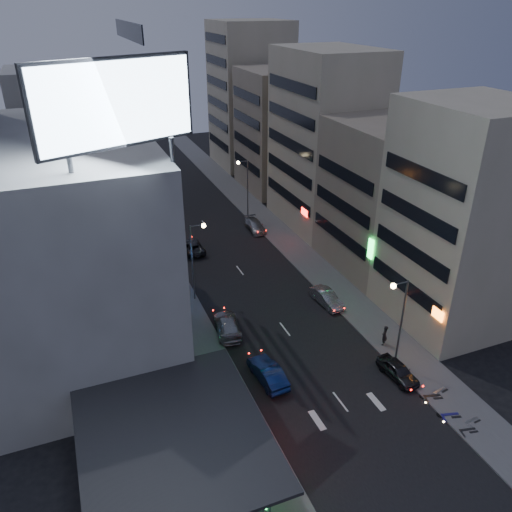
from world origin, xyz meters
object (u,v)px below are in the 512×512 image
parked_car_right_mid (326,298)px  scooter_silver_a (477,411)px  person (384,335)px  scooter_silver_b (444,381)px  parked_car_right_far (255,226)px  scooter_blue (459,406)px  scooter_black_b (441,388)px  parked_car_left (193,246)px  road_car_silver (227,325)px  parked_car_right_near (398,371)px  scooter_black_a (476,421)px  road_car_blue (268,373)px

parked_car_right_mid → scooter_silver_a: bearing=-86.6°
person → scooter_silver_b: 6.38m
person → parked_car_right_far: bearing=-126.3°
person → scooter_blue: 8.86m
scooter_silver_a → scooter_blue: size_ratio=0.86×
scooter_silver_a → scooter_black_b: 2.97m
parked_car_right_mid → scooter_silver_b: size_ratio=2.40×
scooter_silver_b → parked_car_left: bearing=9.6°
parked_car_right_mid → scooter_silver_b: (2.62, -14.00, -0.04)m
road_car_silver → scooter_silver_b: (13.22, -13.23, -0.08)m
parked_car_left → scooter_blue: bearing=108.1°
parked_car_right_near → parked_car_left: bearing=103.6°
scooter_blue → scooter_black_a: bearing=-161.9°
parked_car_right_far → scooter_blue: size_ratio=2.33×
person → scooter_black_b: (0.43, -6.82, -0.33)m
parked_car_right_near → person: person is taller
person → road_car_blue: bearing=-37.3°
road_car_blue → scooter_blue: size_ratio=2.36×
person → scooter_black_b: size_ratio=0.94×
scooter_black_a → parked_car_right_far: bearing=14.2°
parked_car_left → person: size_ratio=2.51×
parked_car_right_near → scooter_silver_a: size_ratio=2.33×
parked_car_right_mid → scooter_silver_b: bearing=-84.7°
parked_car_right_far → scooter_black_a: bearing=-84.5°
person → scooter_silver_a: size_ratio=1.10×
person → scooter_black_a: size_ratio=1.05×
parked_car_right_mid → scooter_silver_a: parked_car_right_mid is taller
scooter_black_b → parked_car_right_mid: bearing=22.0°
road_car_blue → scooter_black_a: size_ratio=2.60×
road_car_silver → person: 13.88m
scooter_silver_b → parked_car_right_near: bearing=36.5°
person → scooter_silver_a: person is taller
person → scooter_silver_a: (1.29, -9.67, -0.42)m
person → scooter_silver_a: 9.76m
parked_car_right_mid → scooter_black_a: bearing=-89.5°
parked_car_right_near → scooter_black_b: size_ratio=1.99×
road_car_blue → scooter_silver_b: road_car_blue is taller
road_car_silver → parked_car_left: bearing=-84.4°
road_car_blue → scooter_silver_a: bearing=139.4°
parked_car_right_far → scooter_black_a: parked_car_right_far is taller
parked_car_right_near → person: 4.18m
parked_car_left → scooter_silver_a: bearing=109.1°
parked_car_right_mid → parked_car_right_far: bearing=84.7°
parked_car_right_near → person: (1.39, 3.92, 0.38)m
scooter_black_b → scooter_silver_b: 0.98m
scooter_silver_b → scooter_silver_a: bearing=169.2°
road_car_blue → parked_car_right_mid: bearing=-144.0°
person → scooter_black_b: 6.84m
road_car_silver → scooter_black_a: road_car_silver is taller
parked_car_right_mid → person: person is taller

